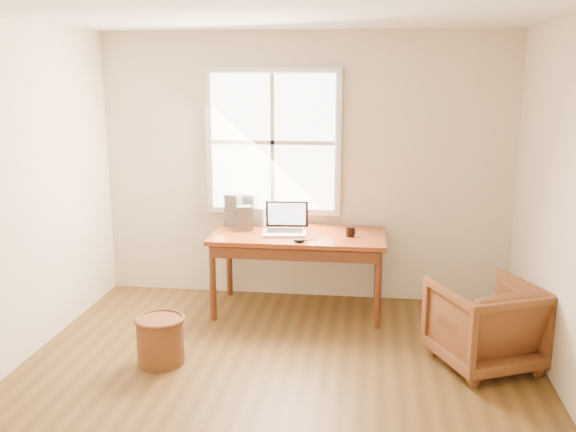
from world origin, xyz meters
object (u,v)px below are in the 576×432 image
object	(u,v)px
armchair	(485,324)
laptop	(284,218)
wicker_stool	(161,341)
cd_stack_a	(250,209)
desk	(299,236)
coffee_mug	(350,232)

from	to	relation	value
armchair	laptop	size ratio (longest dim) A/B	1.71
wicker_stool	laptop	xyz separation A→B (m)	(0.80, 1.23, 0.72)
armchair	cd_stack_a	size ratio (longest dim) A/B	2.55
armchair	wicker_stool	world-z (taller)	armchair
desk	laptop	world-z (taller)	laptop
desk	laptop	size ratio (longest dim) A/B	3.73
armchair	desk	bearing A→B (deg)	-56.77
desk	cd_stack_a	size ratio (longest dim) A/B	5.58
desk	wicker_stool	bearing A→B (deg)	-126.19
coffee_mug	laptop	bearing A→B (deg)	165.23
armchair	laptop	distance (m)	2.01
coffee_mug	cd_stack_a	distance (m)	1.08
armchair	wicker_stool	distance (m)	2.50
desk	cd_stack_a	world-z (taller)	cd_stack_a
desk	armchair	bearing A→B (deg)	-32.23
wicker_stool	cd_stack_a	xyz separation A→B (m)	(0.40, 1.62, 0.71)
armchair	coffee_mug	world-z (taller)	coffee_mug
armchair	wicker_stool	bearing A→B (deg)	-17.87
wicker_stool	cd_stack_a	distance (m)	1.82
laptop	coffee_mug	size ratio (longest dim) A/B	4.85
armchair	laptop	world-z (taller)	laptop
cd_stack_a	desk	bearing A→B (deg)	-34.38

